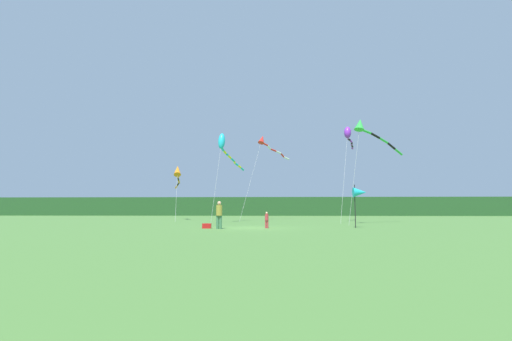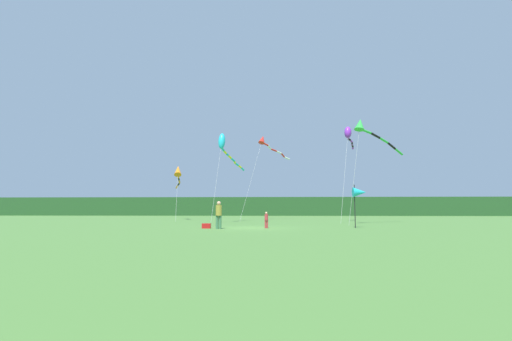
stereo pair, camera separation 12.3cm
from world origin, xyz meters
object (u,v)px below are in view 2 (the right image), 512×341
at_px(person_adult, 219,213).
at_px(kite_purple, 348,134).
at_px(kite_green, 366,129).
at_px(kite_red, 267,143).
at_px(cooler_box, 206,226).
at_px(banner_flag_pole, 359,193).
at_px(kite_orange, 178,173).
at_px(kite_cyan, 225,146).
at_px(person_child, 266,219).

bearing_deg(person_adult, kite_purple, 50.13).
height_order(kite_green, kite_red, kite_red).
bearing_deg(kite_red, cooler_box, -100.90).
relative_size(banner_flag_pole, kite_orange, 0.32).
height_order(person_adult, cooler_box, person_adult).
xyz_separation_m(kite_cyan, kite_red, (3.96, 8.23, 1.76)).
xyz_separation_m(person_adult, cooler_box, (-0.91, 0.52, -0.85)).
xyz_separation_m(person_child, kite_red, (-0.40, 18.31, 8.62)).
relative_size(cooler_box, kite_purple, 0.06).
xyz_separation_m(person_child, kite_cyan, (-4.36, 10.08, 6.86)).
bearing_deg(cooler_box, kite_red, 79.10).
height_order(person_child, kite_orange, kite_orange).
relative_size(cooler_box, kite_green, 0.06).
bearing_deg(person_adult, kite_orange, 112.89).
xyz_separation_m(banner_flag_pole, kite_cyan, (-10.83, 9.45, 5.04)).
bearing_deg(kite_purple, cooler_box, -133.14).
height_order(kite_cyan, kite_orange, kite_cyan).
height_order(person_child, kite_purple, kite_purple).
distance_m(kite_purple, kite_red, 10.39).
relative_size(person_adult, kite_orange, 0.19).
bearing_deg(kite_red, kite_orange, -176.77).
bearing_deg(person_child, banner_flag_pole, 5.56).
relative_size(cooler_box, banner_flag_pole, 0.19).
height_order(kite_cyan, kite_red, kite_red).
xyz_separation_m(person_child, kite_green, (8.59, 6.47, 7.59)).
height_order(banner_flag_pole, kite_red, kite_red).
distance_m(person_child, cooler_box, 4.09).
relative_size(kite_cyan, kite_green, 0.96).
bearing_deg(kite_orange, person_child, -58.06).
relative_size(person_child, kite_red, 0.11).
relative_size(kite_purple, kite_green, 1.09).
relative_size(cooler_box, kite_orange, 0.06).
height_order(person_child, kite_green, kite_green).
bearing_deg(kite_cyan, kite_red, 64.33).
height_order(cooler_box, kite_orange, kite_orange).
bearing_deg(cooler_box, kite_orange, 111.03).
bearing_deg(kite_red, kite_cyan, -115.67).
relative_size(person_child, cooler_box, 1.90).
bearing_deg(kite_cyan, kite_purple, 11.33).
bearing_deg(cooler_box, kite_cyan, 91.77).
bearing_deg(kite_cyan, kite_orange, 131.21).
xyz_separation_m(person_adult, kite_cyan, (-1.23, 11.12, 6.46)).
distance_m(person_adult, kite_cyan, 12.92).
xyz_separation_m(cooler_box, kite_red, (3.63, 18.83, 9.07)).
height_order(kite_cyan, kite_green, kite_green).
bearing_deg(kite_green, person_adult, -147.34).
xyz_separation_m(banner_flag_pole, kite_orange, (-17.52, 17.08, 3.22)).
bearing_deg(kite_cyan, cooler_box, -88.23).
height_order(person_adult, kite_cyan, kite_cyan).
bearing_deg(banner_flag_pole, kite_green, 70.07).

